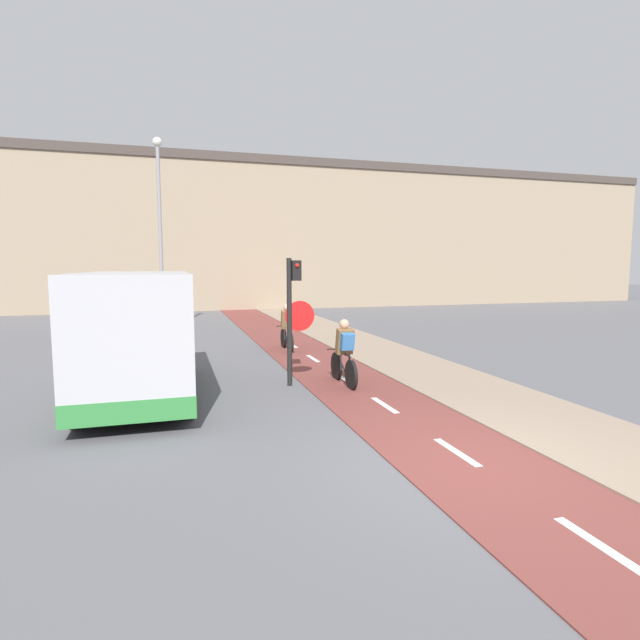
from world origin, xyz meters
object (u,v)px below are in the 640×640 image
street_lamp_far (160,217)px  cyclist_far (287,329)px  traffic_light_pole (293,307)px  cyclist_near (344,354)px  van (137,337)px

street_lamp_far → cyclist_far: street_lamp_far is taller
traffic_light_pole → street_lamp_far: 11.02m
cyclist_far → street_lamp_far: bearing=123.7°
cyclist_near → van: size_ratio=0.32×
street_lamp_far → cyclist_near: (3.99, -10.56, -3.87)m
street_lamp_far → cyclist_near: size_ratio=4.61×
traffic_light_pole → van: (-3.23, -0.13, -0.52)m
street_lamp_far → cyclist_far: bearing=-56.3°
traffic_light_pole → van: 3.28m
van → traffic_light_pole: bearing=2.4°
traffic_light_pole → cyclist_near: 1.54m
cyclist_far → van: 6.27m
cyclist_near → van: van is taller
cyclist_far → van: size_ratio=0.31×
street_lamp_far → cyclist_near: 11.93m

